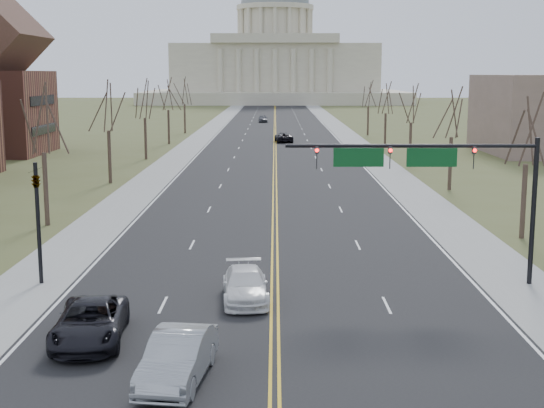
{
  "coord_description": "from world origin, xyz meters",
  "views": [
    {
      "loc": [
        0.0,
        -22.49,
        10.22
      ],
      "look_at": [
        -0.16,
        19.18,
        3.0
      ],
      "focal_mm": 50.0,
      "sensor_mm": 36.0,
      "label": 1
    }
  ],
  "objects_px": {
    "signal_left": "(38,209)",
    "car_sb_inner_second": "(245,285)",
    "car_far_sb": "(263,119)",
    "car_sb_inner_lead": "(178,357)",
    "signal_mast": "(430,168)",
    "car_sb_outer_lead": "(90,322)",
    "car_far_nb": "(284,137)"
  },
  "relations": [
    {
      "from": "signal_mast",
      "to": "car_sb_inner_second",
      "type": "xyz_separation_m",
      "value": [
        -8.79,
        -2.78,
        -5.03
      ]
    },
    {
      "from": "signal_mast",
      "to": "signal_left",
      "type": "bearing_deg",
      "value": 180.0
    },
    {
      "from": "car_far_nb",
      "to": "car_far_sb",
      "type": "bearing_deg",
      "value": -91.69
    },
    {
      "from": "signal_mast",
      "to": "signal_left",
      "type": "distance_m",
      "value": 19.06
    },
    {
      "from": "car_sb_inner_lead",
      "to": "car_sb_outer_lead",
      "type": "bearing_deg",
      "value": 142.24
    },
    {
      "from": "car_sb_inner_lead",
      "to": "car_sb_inner_second",
      "type": "height_order",
      "value": "car_sb_inner_lead"
    },
    {
      "from": "signal_mast",
      "to": "car_sb_inner_second",
      "type": "height_order",
      "value": "signal_mast"
    },
    {
      "from": "car_sb_inner_lead",
      "to": "car_far_sb",
      "type": "xyz_separation_m",
      "value": [
        0.72,
        135.88,
        -0.07
      ]
    },
    {
      "from": "signal_mast",
      "to": "car_sb_inner_lead",
      "type": "xyz_separation_m",
      "value": [
        -10.69,
        -11.98,
        -4.91
      ]
    },
    {
      "from": "signal_mast",
      "to": "car_sb_inner_lead",
      "type": "distance_m",
      "value": 16.79
    },
    {
      "from": "signal_left",
      "to": "car_sb_inner_second",
      "type": "distance_m",
      "value": 10.95
    },
    {
      "from": "signal_mast",
      "to": "car_far_nb",
      "type": "relative_size",
      "value": 2.33
    },
    {
      "from": "signal_mast",
      "to": "car_sb_outer_lead",
      "type": "bearing_deg",
      "value": -150.81
    },
    {
      "from": "signal_left",
      "to": "car_sb_outer_lead",
      "type": "distance_m",
      "value": 9.69
    },
    {
      "from": "signal_left",
      "to": "car_sb_inner_second",
      "type": "bearing_deg",
      "value": -15.3
    },
    {
      "from": "signal_left",
      "to": "car_far_sb",
      "type": "height_order",
      "value": "signal_left"
    },
    {
      "from": "signal_mast",
      "to": "car_far_sb",
      "type": "bearing_deg",
      "value": 94.6
    },
    {
      "from": "signal_mast",
      "to": "signal_left",
      "type": "relative_size",
      "value": 2.02
    },
    {
      "from": "signal_mast",
      "to": "car_far_sb",
      "type": "distance_m",
      "value": 124.4
    },
    {
      "from": "signal_left",
      "to": "car_sb_inner_second",
      "type": "xyz_separation_m",
      "value": [
        10.16,
        -2.78,
        -2.99
      ]
    },
    {
      "from": "car_sb_inner_lead",
      "to": "car_sb_inner_second",
      "type": "xyz_separation_m",
      "value": [
        1.9,
        9.2,
        -0.12
      ]
    },
    {
      "from": "car_sb_inner_second",
      "to": "car_far_nb",
      "type": "relative_size",
      "value": 0.95
    },
    {
      "from": "car_sb_inner_second",
      "to": "signal_left",
      "type": "bearing_deg",
      "value": 160.45
    },
    {
      "from": "car_far_sb",
      "to": "car_sb_inner_lead",
      "type": "bearing_deg",
      "value": -93.24
    },
    {
      "from": "signal_mast",
      "to": "car_far_nb",
      "type": "distance_m",
      "value": 77.85
    },
    {
      "from": "car_sb_outer_lead",
      "to": "car_far_sb",
      "type": "bearing_deg",
      "value": 82.74
    },
    {
      "from": "signal_left",
      "to": "car_far_sb",
      "type": "xyz_separation_m",
      "value": [
        8.97,
        123.9,
        -2.94
      ]
    },
    {
      "from": "car_sb_inner_second",
      "to": "car_far_sb",
      "type": "xyz_separation_m",
      "value": [
        -1.18,
        126.68,
        0.05
      ]
    },
    {
      "from": "signal_mast",
      "to": "car_sb_outer_lead",
      "type": "height_order",
      "value": "signal_mast"
    },
    {
      "from": "car_sb_inner_lead",
      "to": "car_far_sb",
      "type": "distance_m",
      "value": 135.88
    },
    {
      "from": "signal_left",
      "to": "car_far_nb",
      "type": "height_order",
      "value": "signal_left"
    },
    {
      "from": "car_far_nb",
      "to": "car_far_sb",
      "type": "height_order",
      "value": "car_far_sb"
    }
  ]
}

